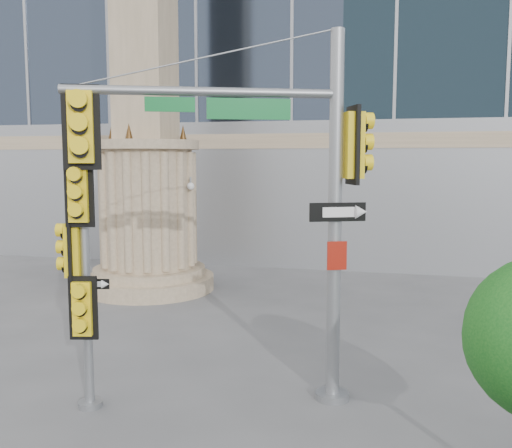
# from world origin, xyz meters

# --- Properties ---
(ground) EXTENTS (120.00, 120.00, 0.00)m
(ground) POSITION_xyz_m (0.00, 0.00, 0.00)
(ground) COLOR #545456
(ground) RESTS_ON ground
(monument) EXTENTS (4.40, 4.40, 16.60)m
(monument) POSITION_xyz_m (-6.00, 9.00, 5.52)
(monument) COLOR gray
(monument) RESTS_ON ground
(main_signal_pole) EXTENTS (4.94, 2.45, 6.75)m
(main_signal_pole) POSITION_xyz_m (0.00, 1.00, 4.18)
(main_signal_pole) COLOR slate
(main_signal_pole) RESTS_ON ground
(secondary_signal_pole) EXTENTS (0.83, 0.60, 4.52)m
(secondary_signal_pole) POSITION_xyz_m (-3.14, -0.05, 2.66)
(secondary_signal_pole) COLOR slate
(secondary_signal_pole) RESTS_ON ground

